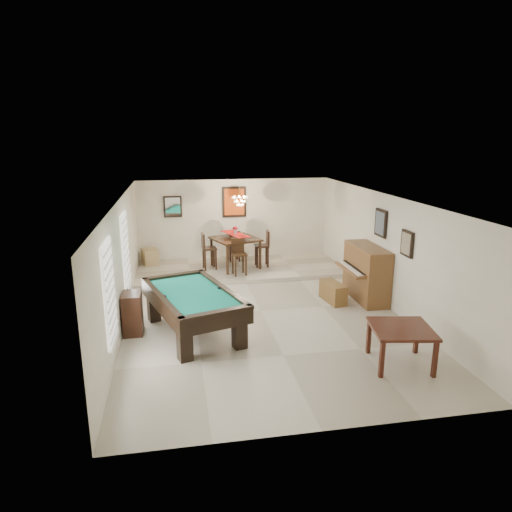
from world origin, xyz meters
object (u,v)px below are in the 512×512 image
object	(u,v)px
apothecary_chest	(133,313)
dining_chair_east	(262,248)
dining_chair_south	(239,257)
chandelier	(240,197)
dining_chair_north	(234,246)
upright_piano	(360,273)
dining_chair_west	(209,251)
piano_bench	(333,292)
corner_bench	(150,257)
pool_table	(193,313)
square_table	(400,346)
dining_table	(235,251)
flower_vase	(235,230)

from	to	relation	value
apothecary_chest	dining_chair_east	world-z (taller)	dining_chair_east
dining_chair_south	chandelier	bearing A→B (deg)	71.89
dining_chair_north	dining_chair_east	xyz separation A→B (m)	(0.74, -0.75, 0.06)
upright_piano	dining_chair_west	size ratio (longest dim) A/B	1.50
piano_bench	corner_bench	xyz separation A→B (m)	(-4.48, 3.74, 0.12)
pool_table	square_table	xyz separation A→B (m)	(3.49, -1.97, -0.08)
pool_table	corner_bench	distance (m)	5.10
dining_chair_south	dining_table	bearing A→B (deg)	82.82
dining_chair_west	upright_piano	bearing A→B (deg)	-135.84
dining_chair_west	dining_table	bearing A→B (deg)	-93.52
upright_piano	piano_bench	xyz separation A→B (m)	(-0.69, -0.05, -0.43)
apothecary_chest	chandelier	xyz separation A→B (m)	(2.78, 3.92, 1.78)
corner_bench	dining_chair_east	bearing A→B (deg)	-13.34
piano_bench	chandelier	bearing A→B (deg)	122.31
dining_chair_south	corner_bench	xyz separation A→B (m)	(-2.51, 1.53, -0.27)
dining_chair_north	upright_piano	bearing A→B (deg)	120.00
upright_piano	apothecary_chest	xyz separation A→B (m)	(-5.31, -1.06, -0.24)
upright_piano	dining_chair_east	bearing A→B (deg)	122.86
dining_chair_west	corner_bench	world-z (taller)	dining_chair_west
dining_chair_east	upright_piano	bearing A→B (deg)	35.36
upright_piano	piano_bench	distance (m)	0.82
square_table	flower_vase	bearing A→B (deg)	108.45
upright_piano	piano_bench	bearing A→B (deg)	-176.16
piano_bench	dining_chair_east	distance (m)	3.22
flower_vase	dining_chair_west	distance (m)	0.97
piano_bench	corner_bench	size ratio (longest dim) A/B	1.62
dining_chair_east	corner_bench	bearing A→B (deg)	-100.83
dining_chair_south	square_table	bearing A→B (deg)	-76.60
flower_vase	dining_chair_west	size ratio (longest dim) A/B	0.22
corner_bench	apothecary_chest	bearing A→B (deg)	-91.69
corner_bench	piano_bench	bearing A→B (deg)	-39.85
flower_vase	chandelier	bearing A→B (deg)	-22.99
dining_chair_south	dining_chair_west	world-z (taller)	dining_chair_west
corner_bench	chandelier	world-z (taller)	chandelier
piano_bench	dining_chair_south	size ratio (longest dim) A/B	0.84
piano_bench	pool_table	bearing A→B (deg)	-159.92
corner_bench	chandelier	xyz separation A→B (m)	(2.64, -0.83, 1.84)
flower_vase	corner_bench	bearing A→B (deg)	162.86
apothecary_chest	dining_table	xyz separation A→B (m)	(2.64, 3.98, 0.20)
square_table	flower_vase	distance (m)	6.58
square_table	dining_chair_west	distance (m)	6.78
upright_piano	corner_bench	world-z (taller)	upright_piano
dining_chair_east	dining_chair_north	bearing A→B (deg)	-132.78
chandelier	apothecary_chest	bearing A→B (deg)	-125.33
apothecary_chest	flower_vase	world-z (taller)	flower_vase
dining_chair_east	chandelier	bearing A→B (deg)	-83.14
dining_table	dining_chair_south	size ratio (longest dim) A/B	1.20
apothecary_chest	corner_bench	world-z (taller)	apothecary_chest
dining_chair_west	dining_chair_north	bearing A→B (deg)	-52.16
square_table	corner_bench	world-z (taller)	square_table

